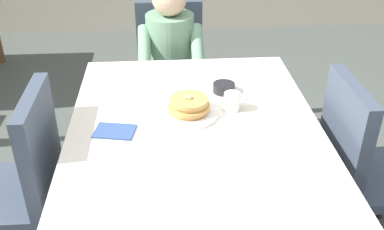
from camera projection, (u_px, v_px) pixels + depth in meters
dining_table_main at (195, 147)px, 1.99m from camera, size 1.12×1.52×0.74m
chair_diner at (170, 64)px, 3.05m from camera, size 0.44×0.45×0.93m
diner_person at (171, 54)px, 2.85m from camera, size 0.40×0.43×1.12m
chair_left_side at (23, 176)px, 2.00m from camera, size 0.45×0.44×0.93m
chair_right_side at (360, 161)px, 2.10m from camera, size 0.45×0.44×0.93m
plate_breakfast at (188, 113)px, 2.05m from camera, size 0.28×0.28×0.02m
breakfast_stack at (189, 105)px, 2.03m from camera, size 0.19×0.19×0.08m
cup_coffee at (232, 101)px, 2.07m from camera, size 0.11×0.08×0.08m
bowl_butter at (224, 88)px, 2.24m from camera, size 0.11×0.11×0.04m
fork_left_of_plate at (146, 118)px, 2.03m from camera, size 0.02×0.18×0.00m
knife_right_of_plate at (230, 115)px, 2.05m from camera, size 0.02×0.20×0.00m
spoon_near_edge at (199, 157)px, 1.77m from camera, size 0.15×0.04×0.00m
napkin_folded at (115, 131)px, 1.93m from camera, size 0.19×0.15×0.01m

